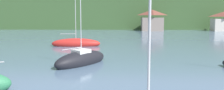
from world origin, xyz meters
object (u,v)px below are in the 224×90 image
object	(u,v)px
shore_building_west	(152,21)
shore_building_westcentral	(223,22)
sailboat_far_7	(76,44)
sailboat_mid_4	(81,60)

from	to	relation	value
shore_building_west	shore_building_westcentral	size ratio (longest dim) A/B	1.04
sailboat_far_7	shore_building_westcentral	bearing A→B (deg)	42.03
shore_building_west	sailboat_far_7	world-z (taller)	sailboat_far_7
shore_building_westcentral	sailboat_mid_4	world-z (taller)	sailboat_mid_4
sailboat_mid_4	sailboat_far_7	world-z (taller)	sailboat_far_7
shore_building_west	sailboat_far_7	bearing A→B (deg)	-113.50
shore_building_westcentral	sailboat_mid_4	bearing A→B (deg)	-123.81
shore_building_west	sailboat_far_7	size ratio (longest dim) A/B	0.67
sailboat_far_7	shore_building_west	bearing A→B (deg)	63.42
sailboat_mid_4	sailboat_far_7	distance (m)	15.36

